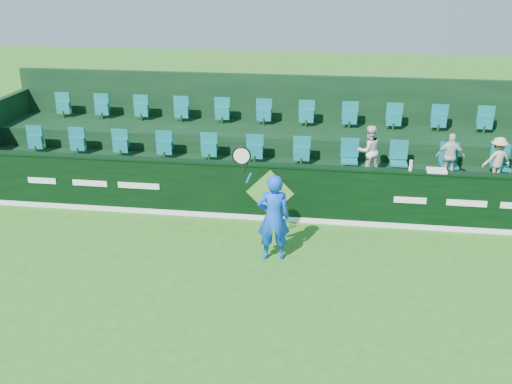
# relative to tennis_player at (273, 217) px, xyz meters

# --- Properties ---
(ground) EXTENTS (60.00, 60.00, 0.00)m
(ground) POSITION_rel_tennis_player_xyz_m (-0.26, -2.16, -0.91)
(ground) COLOR #2B6B19
(ground) RESTS_ON ground
(sponsor_hoarding) EXTENTS (16.00, 0.25, 1.35)m
(sponsor_hoarding) POSITION_rel_tennis_player_xyz_m (-0.26, 1.84, -0.24)
(sponsor_hoarding) COLOR black
(sponsor_hoarding) RESTS_ON ground
(stand_tier_front) EXTENTS (16.00, 2.00, 0.80)m
(stand_tier_front) POSITION_rel_tennis_player_xyz_m (-0.26, 2.94, -0.51)
(stand_tier_front) COLOR black
(stand_tier_front) RESTS_ON ground
(stand_tier_back) EXTENTS (16.00, 1.80, 1.30)m
(stand_tier_back) POSITION_rel_tennis_player_xyz_m (-0.26, 4.84, -0.26)
(stand_tier_back) COLOR black
(stand_tier_back) RESTS_ON ground
(stand_rear) EXTENTS (16.00, 4.10, 2.60)m
(stand_rear) POSITION_rel_tennis_player_xyz_m (-0.26, 5.29, 0.31)
(stand_rear) COLOR black
(stand_rear) RESTS_ON ground
(seat_row_front) EXTENTS (13.50, 0.50, 0.60)m
(seat_row_front) POSITION_rel_tennis_player_xyz_m (-0.26, 3.34, 0.19)
(seat_row_front) COLOR #0F6B6C
(seat_row_front) RESTS_ON stand_tier_front
(seat_row_back) EXTENTS (13.50, 0.50, 0.60)m
(seat_row_back) POSITION_rel_tennis_player_xyz_m (-0.26, 5.14, 0.69)
(seat_row_back) COLOR #0F6B6C
(seat_row_back) RESTS_ON stand_tier_back
(tennis_player) EXTENTS (1.22, 0.53, 2.43)m
(tennis_player) POSITION_rel_tennis_player_xyz_m (0.00, 0.00, 0.00)
(tennis_player) COLOR blue
(tennis_player) RESTS_ON ground
(spectator_left) EXTENTS (0.73, 0.66, 1.21)m
(spectator_left) POSITION_rel_tennis_player_xyz_m (1.95, 2.96, 0.50)
(spectator_left) COLOR white
(spectator_left) RESTS_ON stand_tier_front
(spectator_middle) EXTENTS (0.66, 0.30, 1.10)m
(spectator_middle) POSITION_rel_tennis_player_xyz_m (3.83, 2.96, 0.44)
(spectator_middle) COLOR silver
(spectator_middle) RESTS_ON stand_tier_front
(spectator_right) EXTENTS (0.77, 0.58, 1.06)m
(spectator_right) POSITION_rel_tennis_player_xyz_m (4.87, 2.96, 0.42)
(spectator_right) COLOR tan
(spectator_right) RESTS_ON stand_tier_front
(towel) EXTENTS (0.41, 0.27, 0.06)m
(towel) POSITION_rel_tennis_player_xyz_m (3.34, 1.84, 0.47)
(towel) COLOR silver
(towel) RESTS_ON sponsor_hoarding
(drinks_bottle) EXTENTS (0.08, 0.08, 0.24)m
(drinks_bottle) POSITION_rel_tennis_player_xyz_m (2.79, 1.84, 0.56)
(drinks_bottle) COLOR silver
(drinks_bottle) RESTS_ON sponsor_hoarding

